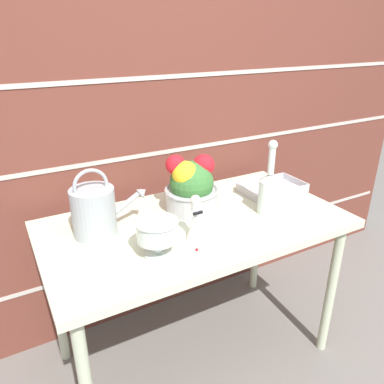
{
  "coord_description": "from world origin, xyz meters",
  "views": [
    {
      "loc": [
        -0.69,
        -1.22,
        1.48
      ],
      "look_at": [
        0.0,
        0.03,
        0.86
      ],
      "focal_mm": 35.0,
      "sensor_mm": 36.0,
      "label": 1
    }
  ],
  "objects_px": {
    "watering_can": "(95,211)",
    "glass_decanter": "(269,190)",
    "wire_tray": "(272,189)",
    "figurine_vase": "(195,221)",
    "crystal_pedestal_bowl": "(157,232)",
    "flower_planter": "(191,186)"
  },
  "relations": [
    {
      "from": "glass_decanter",
      "to": "figurine_vase",
      "type": "height_order",
      "value": "glass_decanter"
    },
    {
      "from": "glass_decanter",
      "to": "figurine_vase",
      "type": "distance_m",
      "value": 0.39
    },
    {
      "from": "glass_decanter",
      "to": "crystal_pedestal_bowl",
      "type": "bearing_deg",
      "value": -172.33
    },
    {
      "from": "flower_planter",
      "to": "glass_decanter",
      "type": "bearing_deg",
      "value": -33.86
    },
    {
      "from": "crystal_pedestal_bowl",
      "to": "wire_tray",
      "type": "xyz_separation_m",
      "value": [
        0.74,
        0.25,
        -0.08
      ]
    },
    {
      "from": "wire_tray",
      "to": "watering_can",
      "type": "bearing_deg",
      "value": 179.75
    },
    {
      "from": "watering_can",
      "to": "crystal_pedestal_bowl",
      "type": "distance_m",
      "value": 0.29
    },
    {
      "from": "crystal_pedestal_bowl",
      "to": "flower_planter",
      "type": "distance_m",
      "value": 0.38
    },
    {
      "from": "watering_can",
      "to": "figurine_vase",
      "type": "distance_m",
      "value": 0.39
    },
    {
      "from": "watering_can",
      "to": "glass_decanter",
      "type": "bearing_deg",
      "value": -14.19
    },
    {
      "from": "watering_can",
      "to": "glass_decanter",
      "type": "relative_size",
      "value": 0.95
    },
    {
      "from": "wire_tray",
      "to": "crystal_pedestal_bowl",
      "type": "bearing_deg",
      "value": -161.2
    },
    {
      "from": "watering_can",
      "to": "crystal_pedestal_bowl",
      "type": "height_order",
      "value": "watering_can"
    },
    {
      "from": "crystal_pedestal_bowl",
      "to": "flower_planter",
      "type": "bearing_deg",
      "value": 43.16
    },
    {
      "from": "figurine_vase",
      "to": "wire_tray",
      "type": "relative_size",
      "value": 0.58
    },
    {
      "from": "flower_planter",
      "to": "figurine_vase",
      "type": "distance_m",
      "value": 0.26
    },
    {
      "from": "crystal_pedestal_bowl",
      "to": "figurine_vase",
      "type": "distance_m",
      "value": 0.18
    },
    {
      "from": "watering_can",
      "to": "figurine_vase",
      "type": "relative_size",
      "value": 1.72
    },
    {
      "from": "watering_can",
      "to": "flower_planter",
      "type": "height_order",
      "value": "watering_can"
    },
    {
      "from": "crystal_pedestal_bowl",
      "to": "wire_tray",
      "type": "distance_m",
      "value": 0.78
    },
    {
      "from": "glass_decanter",
      "to": "wire_tray",
      "type": "bearing_deg",
      "value": 44.82
    },
    {
      "from": "watering_can",
      "to": "glass_decanter",
      "type": "distance_m",
      "value": 0.73
    }
  ]
}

